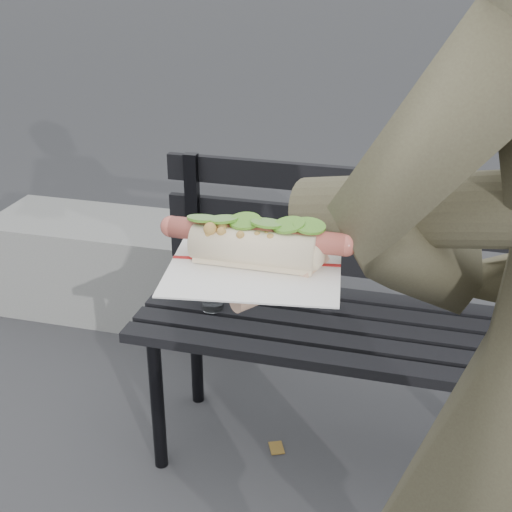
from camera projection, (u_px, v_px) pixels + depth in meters
The scene contains 3 objects.
park_bench at pixel (399, 305), 2.02m from camera, with size 1.50×0.44×0.88m.
concrete_block at pixel (137, 269), 2.97m from camera, with size 1.20×0.40×0.40m, color slate.
held_hotdog at pixel (438, 222), 0.80m from camera, with size 0.63×0.32×0.20m.
Camera 1 is at (0.15, -0.78, 1.50)m, focal length 50.00 mm.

